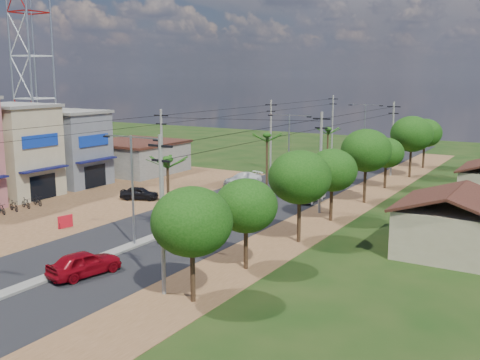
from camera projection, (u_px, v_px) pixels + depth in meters
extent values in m
plane|color=black|center=(135.00, 246.00, 40.39)|extent=(160.00, 160.00, 0.00)
cube|color=black|center=(241.00, 205.00, 53.02)|extent=(12.00, 110.00, 0.04)
cube|color=#605E56|center=(257.00, 198.00, 55.53)|extent=(1.00, 90.00, 0.18)
cube|color=brown|center=(73.00, 201.00, 54.73)|extent=(18.00, 46.00, 0.04)
cube|color=brown|center=(325.00, 217.00, 48.71)|extent=(5.00, 90.00, 0.03)
cube|color=#9A8A68|center=(14.00, 152.00, 56.61)|extent=(8.00, 6.00, 9.00)
cube|color=#605E56|center=(11.00, 105.00, 55.75)|extent=(8.40, 6.40, 0.30)
cube|color=#0F1141|center=(45.00, 169.00, 54.63)|extent=(0.80, 5.40, 0.15)
cube|color=black|center=(43.00, 187.00, 55.14)|extent=(0.10, 3.00, 2.40)
cube|color=navy|center=(40.00, 141.00, 54.29)|extent=(0.12, 4.20, 1.20)
cube|color=#55565E|center=(68.00, 149.00, 62.59)|extent=(8.00, 6.00, 8.00)
cube|color=#605E56|center=(66.00, 112.00, 61.83)|extent=(8.40, 6.40, 0.30)
cube|color=#0F1141|center=(97.00, 160.00, 60.53)|extent=(0.80, 5.40, 0.15)
cube|color=black|center=(95.00, 176.00, 61.04)|extent=(0.10, 3.00, 2.40)
cube|color=navy|center=(94.00, 140.00, 60.30)|extent=(0.12, 4.20, 1.20)
cube|color=#605E56|center=(136.00, 158.00, 70.91)|extent=(10.00, 10.00, 3.60)
cube|color=black|center=(135.00, 142.00, 70.54)|extent=(10.40, 10.40, 0.30)
cylinder|color=gray|center=(7.00, 12.00, 61.82)|extent=(0.24, 0.24, 38.00)
cylinder|color=gray|center=(26.00, 10.00, 60.20)|extent=(0.24, 0.24, 38.00)
cylinder|color=gray|center=(50.00, 13.00, 62.90)|extent=(0.24, 0.24, 38.00)
cylinder|color=gray|center=(31.00, 14.00, 64.52)|extent=(0.24, 0.24, 38.00)
cube|color=#9A8A68|center=(454.00, 231.00, 38.37)|extent=(7.00, 7.00, 3.30)
cylinder|color=black|center=(193.00, 265.00, 30.14)|extent=(0.28, 0.28, 4.20)
ellipsoid|color=black|center=(192.00, 221.00, 29.70)|extent=(4.40, 4.40, 3.74)
cylinder|color=black|center=(246.00, 240.00, 35.32)|extent=(0.28, 0.28, 3.85)
ellipsoid|color=black|center=(246.00, 206.00, 34.92)|extent=(4.00, 4.00, 3.40)
cylinder|color=black|center=(299.00, 212.00, 40.95)|extent=(0.28, 0.28, 4.55)
ellipsoid|color=black|center=(300.00, 177.00, 40.47)|extent=(4.60, 4.60, 3.91)
cylinder|color=black|center=(331.00, 197.00, 47.04)|extent=(0.28, 0.28, 4.06)
ellipsoid|color=black|center=(332.00, 170.00, 46.62)|extent=(4.20, 4.20, 3.57)
cylinder|color=black|center=(365.00, 179.00, 53.62)|extent=(0.28, 0.28, 4.76)
ellipsoid|color=black|center=(366.00, 150.00, 53.11)|extent=(4.80, 4.80, 4.08)
cylinder|color=black|center=(385.00, 172.00, 60.66)|extent=(0.28, 0.28, 3.64)
ellipsoid|color=black|center=(386.00, 153.00, 60.27)|extent=(3.80, 3.80, 3.23)
cylinder|color=black|center=(410.00, 157.00, 66.98)|extent=(0.28, 0.28, 4.90)
ellipsoid|color=black|center=(412.00, 134.00, 66.46)|extent=(5.00, 5.00, 4.25)
cylinder|color=black|center=(424.00, 152.00, 73.92)|extent=(0.28, 0.28, 4.34)
ellipsoid|color=black|center=(425.00, 133.00, 73.46)|extent=(4.40, 4.40, 3.74)
cylinder|color=black|center=(168.00, 197.00, 43.23)|extent=(0.22, 0.22, 5.80)
cylinder|color=black|center=(267.00, 166.00, 56.66)|extent=(0.22, 0.22, 6.20)
cylinder|color=black|center=(327.00, 151.00, 70.20)|extent=(0.22, 0.22, 5.50)
cylinder|color=gray|center=(133.00, 192.00, 39.65)|extent=(0.16, 0.16, 8.00)
cube|color=gray|center=(144.00, 138.00, 38.33)|extent=(2.40, 0.08, 0.08)
cube|color=gray|center=(118.00, 136.00, 39.54)|extent=(2.40, 0.08, 0.08)
cube|color=black|center=(157.00, 140.00, 37.79)|extent=(0.50, 0.18, 0.12)
cube|color=black|center=(106.00, 136.00, 40.12)|extent=(0.50, 0.18, 0.12)
cylinder|color=gray|center=(289.00, 151.00, 60.71)|extent=(0.16, 0.16, 8.00)
cube|color=gray|center=(300.00, 116.00, 59.38)|extent=(2.40, 0.08, 0.08)
cube|color=gray|center=(279.00, 115.00, 60.60)|extent=(2.40, 0.08, 0.08)
cube|color=black|center=(309.00, 117.00, 58.84)|extent=(0.50, 0.18, 0.12)
cube|color=black|center=(270.00, 115.00, 61.17)|extent=(0.50, 0.18, 0.12)
cylinder|color=gray|center=(365.00, 132.00, 81.76)|extent=(0.16, 0.16, 8.00)
cube|color=gray|center=(374.00, 105.00, 80.43)|extent=(2.40, 0.08, 0.08)
cube|color=gray|center=(358.00, 104.00, 81.65)|extent=(2.40, 0.08, 0.08)
cube|color=black|center=(381.00, 106.00, 79.89)|extent=(0.50, 0.18, 0.12)
cube|color=black|center=(350.00, 105.00, 82.23)|extent=(0.50, 0.18, 0.12)
cylinder|color=#605E56|center=(162.00, 157.00, 53.21)|extent=(0.24, 0.24, 9.00)
cube|color=black|center=(161.00, 115.00, 52.50)|extent=(1.60, 0.12, 0.12)
cube|color=black|center=(161.00, 124.00, 52.64)|extent=(1.20, 0.12, 0.12)
cylinder|color=#605E56|center=(271.00, 136.00, 71.74)|extent=(0.24, 0.24, 9.00)
cube|color=black|center=(271.00, 105.00, 71.02)|extent=(1.60, 0.12, 0.12)
cube|color=black|center=(271.00, 111.00, 71.17)|extent=(1.20, 0.12, 0.12)
cylinder|color=#605E56|center=(332.00, 124.00, 89.43)|extent=(0.24, 0.24, 9.00)
cube|color=black|center=(333.00, 99.00, 88.71)|extent=(1.60, 0.12, 0.12)
cube|color=black|center=(333.00, 104.00, 88.85)|extent=(1.20, 0.12, 0.12)
cylinder|color=#605E56|center=(162.00, 217.00, 30.71)|extent=(0.24, 0.24, 9.00)
cube|color=black|center=(160.00, 146.00, 29.99)|extent=(1.60, 0.12, 0.12)
cube|color=black|center=(161.00, 161.00, 30.14)|extent=(1.20, 0.12, 0.12)
cylinder|color=#605E56|center=(320.00, 163.00, 49.24)|extent=(0.24, 0.24, 9.00)
cube|color=black|center=(322.00, 119.00, 48.52)|extent=(1.60, 0.12, 0.12)
cube|color=black|center=(321.00, 128.00, 48.66)|extent=(1.20, 0.12, 0.12)
cylinder|color=#605E56|center=(392.00, 139.00, 67.76)|extent=(0.24, 0.24, 9.00)
cube|color=black|center=(394.00, 107.00, 67.04)|extent=(1.60, 0.12, 0.12)
cube|color=black|center=(394.00, 113.00, 67.19)|extent=(1.20, 0.12, 0.12)
imported|color=maroon|center=(84.00, 264.00, 34.25)|extent=(2.80, 4.88, 1.56)
imported|color=#9DA0A5|center=(311.00, 195.00, 54.36)|extent=(1.47, 4.12, 1.35)
imported|color=silver|center=(243.00, 179.00, 62.68)|extent=(3.53, 4.99, 1.34)
imported|color=black|center=(139.00, 193.00, 55.24)|extent=(4.05, 2.87, 1.28)
imported|color=black|center=(163.00, 237.00, 41.18)|extent=(0.66, 1.58, 0.81)
imported|color=black|center=(264.00, 187.00, 59.14)|extent=(0.74, 1.79, 0.92)
imported|color=black|center=(299.00, 172.00, 67.77)|extent=(0.78, 1.92, 1.12)
cube|color=#B2101D|center=(65.00, 222.00, 45.02)|extent=(0.35, 1.27, 1.06)
cylinder|color=black|center=(60.00, 227.00, 44.58)|extent=(0.04, 0.04, 0.53)
cylinder|color=black|center=(71.00, 223.00, 45.56)|extent=(0.04, 0.04, 0.53)
imported|color=black|center=(1.00, 209.00, 49.49)|extent=(1.73, 0.83, 1.00)
imported|color=black|center=(14.00, 206.00, 50.59)|extent=(1.73, 0.83, 1.00)
imported|color=black|center=(26.00, 203.00, 51.68)|extent=(1.73, 0.83, 1.00)
imported|color=black|center=(37.00, 201.00, 52.78)|extent=(1.73, 0.83, 1.00)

